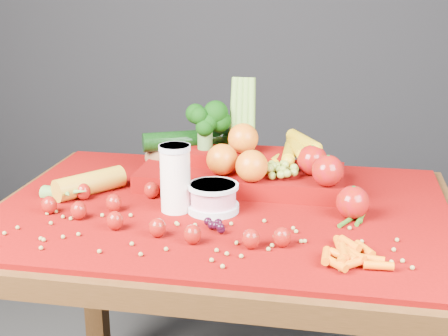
% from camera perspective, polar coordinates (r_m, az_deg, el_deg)
% --- Properties ---
extents(table, '(1.10, 0.80, 0.75)m').
position_cam_1_polar(table, '(1.52, -0.14, -7.25)').
color(table, '#331E0B').
rests_on(table, ground).
extents(red_cloth, '(1.05, 0.75, 0.01)m').
position_cam_1_polar(red_cloth, '(1.48, -0.14, -3.71)').
color(red_cloth, '#710403').
rests_on(red_cloth, table).
extents(milk_glass, '(0.07, 0.07, 0.16)m').
position_cam_1_polar(milk_glass, '(1.43, -4.48, -0.72)').
color(milk_glass, white).
rests_on(milk_glass, red_cloth).
extents(yogurt_bowl, '(0.12, 0.12, 0.07)m').
position_cam_1_polar(yogurt_bowl, '(1.43, -1.00, -2.64)').
color(yogurt_bowl, silver).
rests_on(yogurt_bowl, red_cloth).
extents(strawberry_scatter, '(0.58, 0.28, 0.05)m').
position_cam_1_polar(strawberry_scatter, '(1.38, -7.36, -4.13)').
color(strawberry_scatter, maroon).
rests_on(strawberry_scatter, red_cloth).
extents(dark_grape_cluster, '(0.06, 0.05, 0.03)m').
position_cam_1_polar(dark_grape_cluster, '(1.34, -1.01, -5.18)').
color(dark_grape_cluster, black).
rests_on(dark_grape_cluster, red_cloth).
extents(soybean_scatter, '(0.84, 0.24, 0.01)m').
position_cam_1_polar(soybean_scatter, '(1.29, -1.81, -6.46)').
color(soybean_scatter, olive).
rests_on(soybean_scatter, red_cloth).
extents(corn_ear, '(0.25, 0.26, 0.06)m').
position_cam_1_polar(corn_ear, '(1.56, -13.63, -1.92)').
color(corn_ear, gold).
rests_on(corn_ear, red_cloth).
extents(potato, '(0.12, 0.09, 0.08)m').
position_cam_1_polar(potato, '(1.71, -5.31, 0.94)').
color(potato, brown).
rests_on(potato, red_cloth).
extents(baby_carrot_pile, '(0.17, 0.18, 0.03)m').
position_cam_1_polar(baby_carrot_pile, '(1.23, 11.56, -7.58)').
color(baby_carrot_pile, orange).
rests_on(baby_carrot_pile, red_cloth).
extents(green_bean_pile, '(0.14, 0.12, 0.01)m').
position_cam_1_polar(green_bean_pile, '(1.44, 12.13, -4.20)').
color(green_bean_pile, '#2B5C15').
rests_on(green_bean_pile, red_cloth).
extents(produce_mound, '(0.60, 0.37, 0.27)m').
position_cam_1_polar(produce_mound, '(1.59, 2.26, 0.43)').
color(produce_mound, '#710403').
rests_on(produce_mound, red_cloth).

